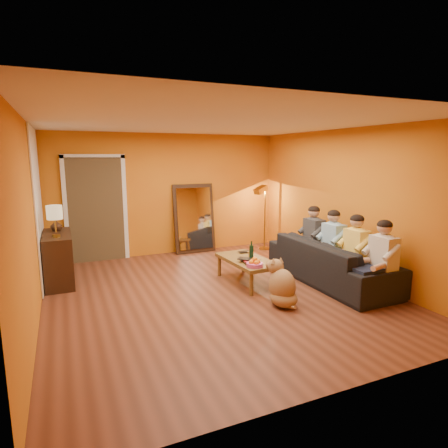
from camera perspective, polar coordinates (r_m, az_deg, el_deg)
name	(u,v)px	position (r m, az deg, el deg)	size (l,w,h in m)	color
room_shell	(207,208)	(5.97, -2.58, 2.39)	(5.00, 5.50, 2.60)	brown
white_accent	(38,206)	(6.97, -26.43, 2.45)	(0.02, 1.90, 2.58)	white
doorway_recess	(96,209)	(8.08, -18.97, 2.12)	(1.06, 0.30, 2.10)	#3F2D19
door_jamb_left	(66,212)	(7.94, -23.00, 1.73)	(0.08, 0.06, 2.20)	white
door_jamb_right	(125,209)	(8.03, -14.85, 2.29)	(0.08, 0.06, 2.20)	white
door_header	(93,156)	(7.89, -19.36, 9.72)	(1.22, 0.06, 0.08)	white
mirror_frame	(194,218)	(8.34, -4.58, 0.88)	(0.92, 0.06, 1.52)	#331C11
mirror_glass	(195,219)	(8.31, -4.49, 0.84)	(0.78, 0.02, 1.36)	white
sideboard	(59,258)	(6.92, -23.90, -4.79)	(0.44, 1.18, 0.85)	#331C11
table_lamp	(55,221)	(6.49, -24.34, 0.36)	(0.24, 0.24, 0.51)	beige
sofa	(330,261)	(6.65, 15.88, -5.47)	(0.97, 2.47, 0.72)	black
coffee_table	(247,271)	(6.39, 3.54, -7.13)	(0.62, 1.22, 0.42)	brown
floor_lamp	(265,218)	(8.58, 6.24, 0.84)	(0.30, 0.24, 1.44)	#A88631
dog	(282,282)	(5.48, 8.86, -8.77)	(0.37, 0.58, 0.69)	#A7784B
person_far_left	(383,261)	(5.97, 23.06, -5.22)	(0.70, 0.44, 1.22)	beige
person_mid_left	(356,252)	(6.34, 19.47, -4.09)	(0.70, 0.44, 1.22)	#F8D352
person_mid_right	(333,245)	(6.74, 16.30, -3.08)	(0.70, 0.44, 1.22)	#8AB6D6
person_far_right	(314,239)	(7.16, 13.50, -2.18)	(0.70, 0.44, 1.22)	#35363A
fruit_bowl	(255,262)	(5.88, 4.70, -5.75)	(0.26, 0.26, 0.16)	#C4458B
wine_bottle	(251,250)	(6.27, 4.19, -4.01)	(0.07, 0.07, 0.31)	black
tumbler	(250,254)	(6.47, 4.03, -4.53)	(0.10, 0.10, 0.09)	#B27F3F
laptop	(247,252)	(6.71, 3.57, -4.31)	(0.29, 0.19, 0.02)	black
book_lower	(243,262)	(6.08, 2.90, -5.86)	(0.19, 0.26, 0.02)	#331C11
book_mid	(243,261)	(6.08, 2.95, -5.63)	(0.17, 0.24, 0.02)	red
book_upper	(243,260)	(6.06, 2.95, -5.51)	(0.16, 0.22, 0.02)	black
vase	(56,225)	(7.06, -24.21, -0.18)	(0.19, 0.19, 0.20)	#331C11
flowers	(55,212)	(7.02, -24.34, 1.68)	(0.17, 0.17, 0.42)	red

